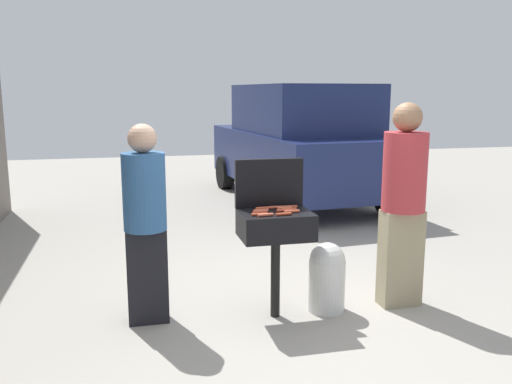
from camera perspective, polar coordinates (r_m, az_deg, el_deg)
ground_plane at (r=4.82m, az=2.18°, el=-12.78°), size 24.00×24.00×0.00m
bbq_grill at (r=4.54m, az=2.08°, el=-3.90°), size 0.60×0.44×0.92m
grill_lid_open at (r=4.67m, az=1.40°, el=0.95°), size 0.60×0.05×0.42m
hot_dog_0 at (r=4.51m, az=0.52°, el=-1.94°), size 0.13×0.04×0.03m
hot_dog_1 at (r=4.48m, az=3.79°, el=-2.06°), size 0.13×0.03×0.03m
hot_dog_2 at (r=4.59m, az=0.75°, el=-1.72°), size 0.13×0.04×0.03m
hot_dog_3 at (r=4.60m, az=3.03°, el=-1.72°), size 0.13×0.03×0.03m
hot_dog_4 at (r=4.56m, az=3.49°, el=-1.84°), size 0.13×0.03×0.03m
hot_dog_5 at (r=4.51m, az=2.97°, el=-1.95°), size 0.13×0.03×0.03m
hot_dog_6 at (r=4.38m, az=2.91°, el=-2.34°), size 0.13×0.03×0.03m
hot_dog_7 at (r=4.66m, az=3.58°, el=-1.57°), size 0.13×0.03×0.03m
hot_dog_8 at (r=4.63m, az=2.14°, el=-1.63°), size 0.13×0.03×0.03m
hot_dog_9 at (r=4.36m, az=0.38°, el=-2.37°), size 0.13×0.04×0.03m
hot_dog_10 at (r=4.46m, az=0.44°, el=-2.10°), size 0.13×0.04×0.03m
hot_dog_11 at (r=4.35m, az=1.00°, el=-2.43°), size 0.13×0.04×0.03m
propane_tank at (r=4.83m, az=7.49°, el=-8.72°), size 0.32×0.32×0.62m
person_left at (r=4.49m, az=-11.61°, el=-2.62°), size 0.35×0.35×1.66m
person_right at (r=4.92m, az=15.28°, el=-0.60°), size 0.38×0.38×1.82m
parked_minivan at (r=9.45m, az=4.56°, el=5.19°), size 2.35×4.55×2.02m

